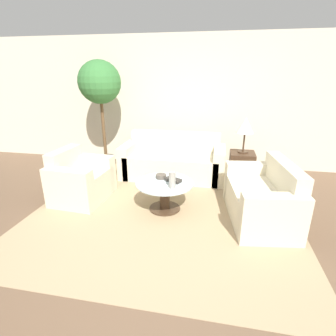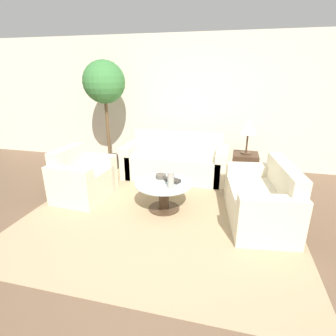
% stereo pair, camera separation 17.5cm
% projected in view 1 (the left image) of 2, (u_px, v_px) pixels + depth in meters
% --- Properties ---
extents(ground_plane, '(14.00, 14.00, 0.00)m').
position_uv_depth(ground_plane, '(152.00, 240.00, 3.13)').
color(ground_plane, brown).
extents(wall_back, '(10.00, 0.06, 2.60)m').
position_uv_depth(wall_back, '(186.00, 103.00, 5.36)').
color(wall_back, beige).
rests_on(wall_back, ground_plane).
extents(rug, '(3.66, 3.49, 0.01)m').
position_uv_depth(rug, '(165.00, 209.00, 3.84)').
color(rug, tan).
rests_on(rug, ground_plane).
extents(sofa_main, '(1.91, 0.78, 0.82)m').
position_uv_depth(sofa_main, '(173.00, 162.00, 4.98)').
color(sofa_main, beige).
rests_on(sofa_main, ground_plane).
extents(armchair, '(0.77, 0.93, 0.79)m').
position_uv_depth(armchair, '(79.00, 181.00, 4.09)').
color(armchair, beige).
rests_on(armchair, ground_plane).
extents(loveseat, '(0.92, 1.39, 0.80)m').
position_uv_depth(loveseat, '(264.00, 199.00, 3.51)').
color(loveseat, beige).
rests_on(loveseat, ground_plane).
extents(coffee_table, '(0.82, 0.82, 0.42)m').
position_uv_depth(coffee_table, '(165.00, 192.00, 3.75)').
color(coffee_table, '#422D1E').
rests_on(coffee_table, ground_plane).
extents(side_table, '(0.43, 0.43, 0.56)m').
position_uv_depth(side_table, '(241.00, 167.00, 4.71)').
color(side_table, '#422D1E').
rests_on(side_table, ground_plane).
extents(table_lamp, '(0.29, 0.29, 0.61)m').
position_uv_depth(table_lamp, '(245.00, 126.00, 4.45)').
color(table_lamp, '#422D1E').
rests_on(table_lamp, side_table).
extents(potted_plant, '(0.79, 0.79, 2.11)m').
position_uv_depth(potted_plant, '(100.00, 88.00, 4.86)').
color(potted_plant, '#3D3833').
rests_on(potted_plant, ground_plane).
extents(vase, '(0.09, 0.09, 0.23)m').
position_uv_depth(vase, '(172.00, 180.00, 3.50)').
color(vase, '#9E998E').
rests_on(vase, coffee_table).
extents(bowl, '(0.15, 0.15, 0.06)m').
position_uv_depth(bowl, '(161.00, 176.00, 3.84)').
color(bowl, brown).
rests_on(bowl, coffee_table).
extents(book_stack, '(0.26, 0.20, 0.04)m').
position_uv_depth(book_stack, '(173.00, 180.00, 3.73)').
color(book_stack, '#38332D').
rests_on(book_stack, coffee_table).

